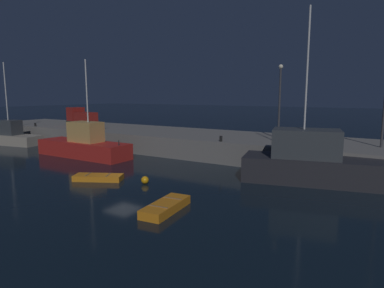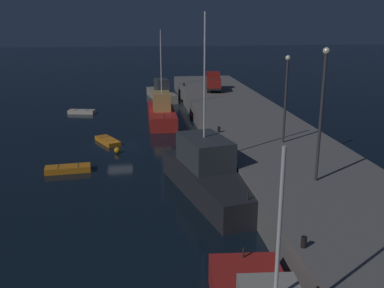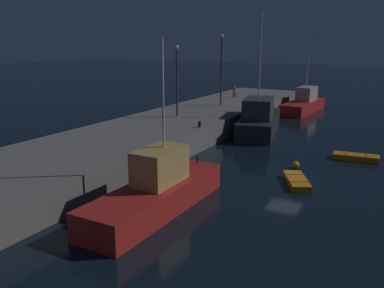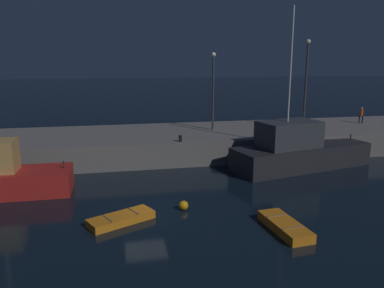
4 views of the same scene
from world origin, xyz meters
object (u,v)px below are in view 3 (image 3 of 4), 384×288
object	(u,v)px
fishing_boat_blue	(157,191)
dinghy_orange_near	(297,181)
mooring_buoy_near	(296,165)
dockworker	(234,91)
lamp_post_east	(221,65)
fishing_trawler_red	(259,120)
bollard_east	(199,124)
rowboat_white_mid	(356,157)
fishing_boat_orange	(304,104)
lamp_post_west	(177,75)
bollard_central	(273,97)

from	to	relation	value
fishing_boat_blue	dinghy_orange_near	xyz separation A→B (m)	(8.78, -6.17, -1.01)
mooring_buoy_near	dockworker	size ratio (longest dim) A/B	0.33
dinghy_orange_near	lamp_post_east	xyz separation A→B (m)	(18.58, 14.71, 6.95)
dinghy_orange_near	fishing_trawler_red	bearing A→B (deg)	29.11
lamp_post_east	fishing_trawler_red	bearing A→B (deg)	-120.19
dockworker	bollard_east	size ratio (longest dim) A/B	3.21
dinghy_orange_near	rowboat_white_mid	bearing A→B (deg)	-18.42
fishing_boat_blue	fishing_boat_orange	distance (m)	40.54
fishing_boat_orange	dockworker	xyz separation A→B (m)	(-5.71, 8.54, 1.95)
fishing_boat_orange	bollard_east	bearing A→B (deg)	173.08
fishing_boat_orange	dockworker	bearing A→B (deg)	123.77
rowboat_white_mid	lamp_post_west	xyz separation A→B (m)	(0.82, 18.43, 6.27)
dinghy_orange_near	bollard_central	world-z (taller)	bollard_central
fishing_boat_orange	mooring_buoy_near	world-z (taller)	fishing_boat_orange
fishing_trawler_red	bollard_east	distance (m)	9.89
rowboat_white_mid	dockworker	world-z (taller)	dockworker
rowboat_white_mid	mooring_buoy_near	size ratio (longest dim) A/B	6.68
fishing_trawler_red	dockworker	xyz separation A→B (m)	(11.20, 7.78, 1.64)
fishing_boat_orange	dinghy_orange_near	world-z (taller)	fishing_boat_orange
lamp_post_west	fishing_boat_orange	bearing A→B (deg)	-19.88
mooring_buoy_near	fishing_boat_blue	bearing A→B (deg)	157.97
lamp_post_east	bollard_central	xyz separation A→B (m)	(8.35, -4.07, -4.74)
fishing_trawler_red	bollard_east	world-z (taller)	fishing_trawler_red
rowboat_white_mid	lamp_post_east	bearing A→B (deg)	60.26
lamp_post_west	bollard_east	xyz separation A→B (m)	(-4.09, -4.88, -4.10)
fishing_trawler_red	bollard_east	xyz separation A→B (m)	(-9.54, 2.45, 0.92)
lamp_post_west	dockworker	world-z (taller)	lamp_post_west
dinghy_orange_near	rowboat_white_mid	distance (m)	9.01
fishing_boat_blue	lamp_post_east	distance (m)	29.27
fishing_boat_blue	lamp_post_west	xyz separation A→B (m)	(18.15, 9.41, 5.29)
lamp_post_west	bollard_east	size ratio (longest dim) A/B	13.86
fishing_trawler_red	mooring_buoy_near	bearing A→B (deg)	-147.05
bollard_east	mooring_buoy_near	bearing A→B (deg)	-98.94
fishing_boat_blue	fishing_trawler_red	bearing A→B (deg)	5.05
rowboat_white_mid	fishing_boat_orange	bearing A→B (deg)	24.05
fishing_boat_blue	lamp_post_east	size ratio (longest dim) A/B	1.31
lamp_post_east	bollard_central	size ratio (longest dim) A/B	15.81
lamp_post_west	bollard_central	world-z (taller)	lamp_post_west
fishing_trawler_red	bollard_central	size ratio (longest dim) A/B	23.68
dinghy_orange_near	bollard_east	xyz separation A→B (m)	(5.29, 10.71, 2.20)
fishing_boat_blue	rowboat_white_mid	xyz separation A→B (m)	(17.33, -9.02, -0.98)
fishing_trawler_red	mooring_buoy_near	size ratio (longest dim) A/B	22.54
rowboat_white_mid	mooring_buoy_near	world-z (taller)	mooring_buoy_near
bollard_central	bollard_east	distance (m)	21.65
bollard_east	rowboat_white_mid	bearing A→B (deg)	-76.46
dinghy_orange_near	mooring_buoy_near	distance (m)	3.93
dinghy_orange_near	dockworker	xyz separation A→B (m)	(26.03, 16.04, 2.91)
fishing_trawler_red	rowboat_white_mid	size ratio (longest dim) A/B	3.37
lamp_post_east	fishing_boat_orange	bearing A→B (deg)	-28.73
fishing_trawler_red	mooring_buoy_near	distance (m)	13.23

